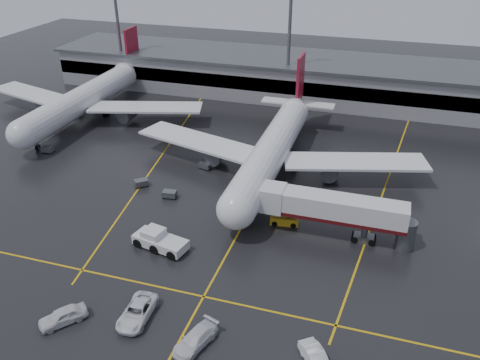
% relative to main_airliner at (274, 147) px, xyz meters
% --- Properties ---
extents(ground, '(220.00, 220.00, 0.00)m').
position_rel_main_airliner_xyz_m(ground, '(0.00, -9.70, -4.21)').
color(ground, black).
rests_on(ground, ground).
extents(apron_line_centre, '(0.25, 90.00, 0.02)m').
position_rel_main_airliner_xyz_m(apron_line_centre, '(0.00, -9.70, -4.20)').
color(apron_line_centre, gold).
rests_on(apron_line_centre, ground).
extents(apron_line_stop, '(60.00, 0.25, 0.02)m').
position_rel_main_airliner_xyz_m(apron_line_stop, '(0.00, -31.70, -4.20)').
color(apron_line_stop, gold).
rests_on(apron_line_stop, ground).
extents(apron_line_left, '(9.99, 69.35, 0.02)m').
position_rel_main_airliner_xyz_m(apron_line_left, '(-20.00, 0.30, -4.20)').
color(apron_line_left, gold).
rests_on(apron_line_left, ground).
extents(apron_line_right, '(7.57, 69.64, 0.02)m').
position_rel_main_airliner_xyz_m(apron_line_right, '(18.00, 0.30, -4.20)').
color(apron_line_right, gold).
rests_on(apron_line_right, ground).
extents(terminal, '(122.00, 19.00, 8.60)m').
position_rel_main_airliner_xyz_m(terminal, '(0.00, 38.23, 0.11)').
color(terminal, gray).
rests_on(terminal, ground).
extents(light_mast_left, '(3.00, 1.20, 25.45)m').
position_rel_main_airliner_xyz_m(light_mast_left, '(-45.00, 32.30, 10.27)').
color(light_mast_left, '#595B60').
rests_on(light_mast_left, ground).
extents(light_mast_mid, '(3.00, 1.20, 25.45)m').
position_rel_main_airliner_xyz_m(light_mast_mid, '(-5.00, 32.30, 10.27)').
color(light_mast_mid, '#595B60').
rests_on(light_mast_mid, ground).
extents(main_airliner, '(48.80, 45.60, 14.10)m').
position_rel_main_airliner_xyz_m(main_airliner, '(0.00, 0.00, 0.00)').
color(main_airliner, silver).
rests_on(main_airliner, ground).
extents(second_airliner, '(48.80, 45.60, 14.10)m').
position_rel_main_airliner_xyz_m(second_airliner, '(-42.00, 12.00, 0.00)').
color(second_airliner, silver).
rests_on(second_airliner, ground).
extents(jet_bridge, '(19.90, 3.40, 6.05)m').
position_rel_main_airliner_xyz_m(jet_bridge, '(11.87, -15.70, -0.28)').
color(jet_bridge, silver).
rests_on(jet_bridge, ground).
extents(pushback_tractor, '(7.50, 4.31, 2.52)m').
position_rel_main_airliner_xyz_m(pushback_tractor, '(-8.63, -24.78, -3.20)').
color(pushback_tractor, silver).
rests_on(pushback_tractor, ground).
extents(belt_loader, '(3.98, 2.21, 2.40)m').
position_rel_main_airliner_xyz_m(belt_loader, '(5.31, -14.76, -3.62)').
color(belt_loader, gold).
rests_on(belt_loader, ground).
extents(service_van_a, '(3.03, 6.08, 1.66)m').
position_rel_main_airliner_xyz_m(service_van_a, '(-5.44, -36.80, -3.38)').
color(service_van_a, white).
rests_on(service_van_a, ground).
extents(service_van_b, '(3.74, 5.79, 1.56)m').
position_rel_main_airliner_xyz_m(service_van_b, '(1.76, -38.41, -3.43)').
color(service_van_b, silver).
rests_on(service_van_b, ground).
extents(service_van_c, '(4.20, 4.81, 1.57)m').
position_rel_main_airliner_xyz_m(service_van_c, '(13.50, -37.31, -3.42)').
color(service_van_c, white).
rests_on(service_van_c, ground).
extents(service_van_d, '(4.67, 5.06, 1.68)m').
position_rel_main_airliner_xyz_m(service_van_d, '(-12.51, -39.64, -3.37)').
color(service_van_d, silver).
rests_on(service_van_d, ground).
extents(baggage_cart_a, '(2.12, 1.50, 1.12)m').
position_rel_main_airliner_xyz_m(baggage_cart_a, '(-12.54, -13.05, -3.58)').
color(baggage_cart_a, '#595B60').
rests_on(baggage_cart_a, ground).
extents(baggage_cart_b, '(2.37, 2.28, 1.12)m').
position_rel_main_airliner_xyz_m(baggage_cart_b, '(-18.15, -11.18, -3.58)').
color(baggage_cart_b, '#595B60').
rests_on(baggage_cart_b, ground).
extents(baggage_cart_c, '(2.25, 1.73, 1.12)m').
position_rel_main_airliner_xyz_m(baggage_cart_c, '(-10.80, -2.68, -3.58)').
color(baggage_cart_c, '#595B60').
rests_on(baggage_cart_c, ground).
extents(baggage_cart_d, '(2.07, 1.41, 1.12)m').
position_rel_main_airliner_xyz_m(baggage_cart_d, '(-46.81, 1.28, -3.58)').
color(baggage_cart_d, '#595B60').
rests_on(baggage_cart_d, ground).
extents(baggage_cart_e, '(2.15, 1.55, 1.12)m').
position_rel_main_airliner_xyz_m(baggage_cart_e, '(-39.60, -5.14, -3.58)').
color(baggage_cart_e, '#595B60').
rests_on(baggage_cart_e, ground).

